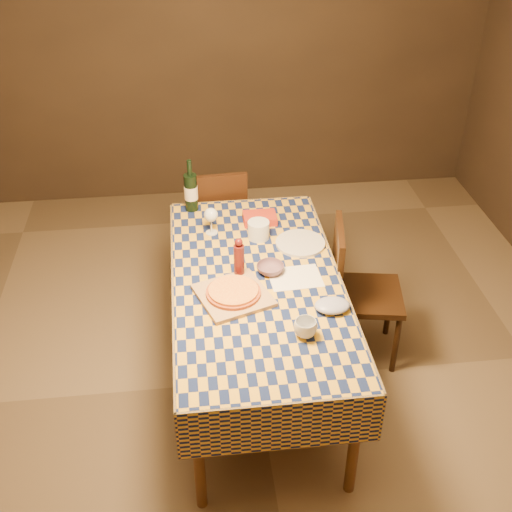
% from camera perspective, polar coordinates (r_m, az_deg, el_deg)
% --- Properties ---
extents(room, '(5.00, 5.10, 2.70)m').
position_cam_1_polar(room, '(3.24, 0.10, 6.10)').
color(room, brown).
rests_on(room, ground).
extents(dining_table, '(0.94, 1.84, 0.77)m').
position_cam_1_polar(dining_table, '(3.59, 0.09, -3.17)').
color(dining_table, brown).
rests_on(dining_table, ground).
extents(cutting_board, '(0.45, 0.45, 0.02)m').
position_cam_1_polar(cutting_board, '(3.43, -2.02, -3.52)').
color(cutting_board, tan).
rests_on(cutting_board, dining_table).
extents(pizza, '(0.33, 0.33, 0.03)m').
position_cam_1_polar(pizza, '(3.41, -2.03, -3.18)').
color(pizza, '#A4451B').
rests_on(pizza, cutting_board).
extents(pepper_mill, '(0.06, 0.06, 0.25)m').
position_cam_1_polar(pepper_mill, '(3.52, -1.52, -0.26)').
color(pepper_mill, '#4C1111').
rests_on(pepper_mill, dining_table).
extents(bowl, '(0.16, 0.16, 0.05)m').
position_cam_1_polar(bowl, '(3.60, 1.28, -1.13)').
color(bowl, '#684957').
rests_on(bowl, dining_table).
extents(wine_glass, '(0.09, 0.09, 0.17)m').
position_cam_1_polar(wine_glass, '(3.90, -4.03, 3.59)').
color(wine_glass, silver).
rests_on(wine_glass, dining_table).
extents(wine_bottle, '(0.11, 0.11, 0.35)m').
position_cam_1_polar(wine_bottle, '(4.17, -5.81, 5.73)').
color(wine_bottle, black).
rests_on(wine_bottle, dining_table).
extents(deli_tub, '(0.15, 0.15, 0.11)m').
position_cam_1_polar(deli_tub, '(3.88, 0.22, 2.34)').
color(deli_tub, silver).
rests_on(deli_tub, dining_table).
extents(takeout_container, '(0.21, 0.15, 0.05)m').
position_cam_1_polar(takeout_container, '(4.06, 0.33, 3.38)').
color(takeout_container, '#B62B17').
rests_on(takeout_container, dining_table).
extents(white_plate, '(0.33, 0.33, 0.02)m').
position_cam_1_polar(white_plate, '(3.85, 3.96, 1.15)').
color(white_plate, silver).
rests_on(white_plate, dining_table).
extents(tumbler, '(0.14, 0.14, 0.09)m').
position_cam_1_polar(tumbler, '(3.17, 4.42, -6.42)').
color(tumbler, silver).
rests_on(tumbler, dining_table).
extents(flour_patch, '(0.30, 0.24, 0.00)m').
position_cam_1_polar(flour_patch, '(3.57, 3.51, -1.93)').
color(flour_patch, white).
rests_on(flour_patch, dining_table).
extents(flour_bag, '(0.20, 0.15, 0.05)m').
position_cam_1_polar(flour_bag, '(3.35, 6.80, -4.39)').
color(flour_bag, '#989FC3').
rests_on(flour_bag, dining_table).
extents(chair_far, '(0.45, 0.45, 0.93)m').
position_cam_1_polar(chair_far, '(4.59, -3.61, 3.28)').
color(chair_far, black).
rests_on(chair_far, ground).
extents(chair_right, '(0.49, 0.49, 0.93)m').
position_cam_1_polar(chair_right, '(3.97, 8.77, -2.61)').
color(chair_right, black).
rests_on(chair_right, ground).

